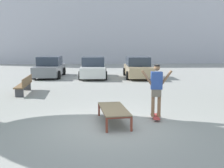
# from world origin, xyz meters

# --- Properties ---
(ground_plane) EXTENTS (120.00, 120.00, 0.00)m
(ground_plane) POSITION_xyz_m (0.00, 0.00, 0.00)
(ground_plane) COLOR #999993
(building_facade) EXTENTS (35.35, 4.00, 12.32)m
(building_facade) POSITION_xyz_m (-0.24, 27.50, 6.16)
(building_facade) COLOR silver
(building_facade) RESTS_ON ground
(skate_box) EXTENTS (1.00, 1.98, 0.46)m
(skate_box) POSITION_xyz_m (0.13, 0.33, 0.41)
(skate_box) COLOR brown
(skate_box) RESTS_ON ground
(skateboard) EXTENTS (0.26, 0.81, 0.09)m
(skateboard) POSITION_xyz_m (1.52, 0.70, 0.08)
(skateboard) COLOR #B23333
(skateboard) RESTS_ON ground
(skater) EXTENTS (1.00, 0.30, 1.69)m
(skater) POSITION_xyz_m (1.52, 0.70, 1.07)
(skater) COLOR #8E6647
(skater) RESTS_ON skateboard
(car_grey) EXTENTS (1.93, 4.20, 1.50)m
(car_grey) POSITION_xyz_m (-4.12, 12.36, 0.69)
(car_grey) COLOR slate
(car_grey) RESTS_ON ground
(car_white) EXTENTS (1.96, 4.22, 1.50)m
(car_white) POSITION_xyz_m (-0.89, 11.83, 0.69)
(car_white) COLOR silver
(car_white) RESTS_ON ground
(car_tan) EXTENTS (1.94, 4.21, 1.50)m
(car_tan) POSITION_xyz_m (2.34, 11.77, 0.69)
(car_tan) COLOR tan
(car_tan) RESTS_ON ground
(park_bench) EXTENTS (0.64, 2.43, 0.83)m
(park_bench) POSITION_xyz_m (-4.08, 5.59, 0.45)
(park_bench) COLOR brown
(park_bench) RESTS_ON ground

